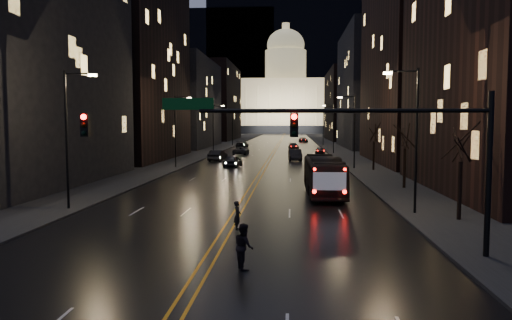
% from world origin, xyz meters
% --- Properties ---
extents(ground, '(900.00, 900.00, 0.00)m').
position_xyz_m(ground, '(0.00, 0.00, 0.00)').
color(ground, black).
rests_on(ground, ground).
extents(road, '(20.00, 320.00, 0.02)m').
position_xyz_m(road, '(0.00, 130.00, 0.01)').
color(road, black).
rests_on(road, ground).
extents(sidewalk_left, '(8.00, 320.00, 0.16)m').
position_xyz_m(sidewalk_left, '(-14.00, 130.00, 0.08)').
color(sidewalk_left, black).
rests_on(sidewalk_left, ground).
extents(sidewalk_right, '(8.00, 320.00, 0.16)m').
position_xyz_m(sidewalk_right, '(14.00, 130.00, 0.08)').
color(sidewalk_right, black).
rests_on(sidewalk_right, ground).
extents(center_line, '(0.62, 320.00, 0.01)m').
position_xyz_m(center_line, '(0.00, 130.00, 0.03)').
color(center_line, orange).
rests_on(center_line, road).
extents(building_left_near, '(12.00, 28.00, 22.00)m').
position_xyz_m(building_left_near, '(-21.00, 22.00, 11.00)').
color(building_left_near, black).
rests_on(building_left_near, ground).
extents(building_left_mid, '(12.00, 30.00, 28.00)m').
position_xyz_m(building_left_mid, '(-21.00, 54.00, 14.00)').
color(building_left_mid, black).
rests_on(building_left_mid, ground).
extents(building_left_far, '(12.00, 34.00, 20.00)m').
position_xyz_m(building_left_far, '(-21.00, 92.00, 10.00)').
color(building_left_far, black).
rests_on(building_left_far, ground).
extents(building_left_dist, '(12.00, 40.00, 24.00)m').
position_xyz_m(building_left_dist, '(-21.00, 140.00, 12.00)').
color(building_left_dist, black).
rests_on(building_left_dist, ground).
extents(building_right_tall, '(12.00, 30.00, 38.00)m').
position_xyz_m(building_right_tall, '(21.00, 50.00, 19.00)').
color(building_right_tall, black).
rests_on(building_right_tall, ground).
extents(building_right_mid, '(12.00, 34.00, 26.00)m').
position_xyz_m(building_right_mid, '(21.00, 92.00, 13.00)').
color(building_right_mid, black).
rests_on(building_right_mid, ground).
extents(building_right_dist, '(12.00, 40.00, 22.00)m').
position_xyz_m(building_right_dist, '(21.00, 140.00, 11.00)').
color(building_right_dist, black).
rests_on(building_right_dist, ground).
extents(mountain_ridge, '(520.00, 60.00, 130.00)m').
position_xyz_m(mountain_ridge, '(40.00, 380.00, 65.00)').
color(mountain_ridge, black).
rests_on(mountain_ridge, ground).
extents(capitol, '(90.00, 50.00, 58.50)m').
position_xyz_m(capitol, '(0.00, 250.00, 17.15)').
color(capitol, black).
rests_on(capitol, ground).
extents(traffic_signal, '(17.29, 0.45, 7.00)m').
position_xyz_m(traffic_signal, '(5.91, -0.00, 5.10)').
color(traffic_signal, black).
rests_on(traffic_signal, ground).
extents(streetlamp_right_near, '(2.13, 0.25, 9.00)m').
position_xyz_m(streetlamp_right_near, '(10.81, 10.00, 5.08)').
color(streetlamp_right_near, black).
rests_on(streetlamp_right_near, ground).
extents(streetlamp_left_near, '(2.13, 0.25, 9.00)m').
position_xyz_m(streetlamp_left_near, '(-10.81, 10.00, 5.08)').
color(streetlamp_left_near, black).
rests_on(streetlamp_left_near, ground).
extents(streetlamp_right_mid, '(2.13, 0.25, 9.00)m').
position_xyz_m(streetlamp_right_mid, '(10.81, 40.00, 5.08)').
color(streetlamp_right_mid, black).
rests_on(streetlamp_right_mid, ground).
extents(streetlamp_left_mid, '(2.13, 0.25, 9.00)m').
position_xyz_m(streetlamp_left_mid, '(-10.81, 40.00, 5.08)').
color(streetlamp_left_mid, black).
rests_on(streetlamp_left_mid, ground).
extents(streetlamp_right_far, '(2.13, 0.25, 9.00)m').
position_xyz_m(streetlamp_right_far, '(10.81, 70.00, 5.08)').
color(streetlamp_right_far, black).
rests_on(streetlamp_right_far, ground).
extents(streetlamp_left_far, '(2.13, 0.25, 9.00)m').
position_xyz_m(streetlamp_left_far, '(-10.81, 70.00, 5.08)').
color(streetlamp_left_far, black).
rests_on(streetlamp_left_far, ground).
extents(streetlamp_right_dist, '(2.13, 0.25, 9.00)m').
position_xyz_m(streetlamp_right_dist, '(10.81, 100.00, 5.08)').
color(streetlamp_right_dist, black).
rests_on(streetlamp_right_dist, ground).
extents(streetlamp_left_dist, '(2.13, 0.25, 9.00)m').
position_xyz_m(streetlamp_left_dist, '(-10.81, 100.00, 5.08)').
color(streetlamp_left_dist, black).
rests_on(streetlamp_left_dist, ground).
extents(tree_right_near, '(2.40, 2.40, 6.65)m').
position_xyz_m(tree_right_near, '(13.00, 8.00, 4.53)').
color(tree_right_near, black).
rests_on(tree_right_near, ground).
extents(tree_right_mid, '(2.40, 2.40, 6.65)m').
position_xyz_m(tree_right_mid, '(13.00, 22.00, 4.53)').
color(tree_right_mid, black).
rests_on(tree_right_mid, ground).
extents(tree_right_far, '(2.40, 2.40, 6.65)m').
position_xyz_m(tree_right_far, '(13.00, 38.00, 4.53)').
color(tree_right_far, black).
rests_on(tree_right_far, ground).
extents(bus, '(2.81, 11.03, 3.06)m').
position_xyz_m(bus, '(5.94, 18.23, 1.53)').
color(bus, black).
rests_on(bus, ground).
extents(oncoming_car_a, '(2.34, 4.73, 1.55)m').
position_xyz_m(oncoming_car_a, '(-4.06, 41.89, 0.77)').
color(oncoming_car_a, black).
rests_on(oncoming_car_a, ground).
extents(oncoming_car_b, '(2.35, 5.21, 1.66)m').
position_xyz_m(oncoming_car_b, '(-7.38, 51.30, 0.83)').
color(oncoming_car_b, black).
rests_on(oncoming_car_b, ground).
extents(oncoming_car_c, '(2.70, 5.19, 1.40)m').
position_xyz_m(oncoming_car_c, '(-5.49, 66.53, 0.70)').
color(oncoming_car_c, black).
rests_on(oncoming_car_c, ground).
extents(oncoming_car_d, '(2.73, 5.42, 1.51)m').
position_xyz_m(oncoming_car_d, '(-7.80, 91.72, 0.75)').
color(oncoming_car_d, black).
rests_on(oncoming_car_d, ground).
extents(receding_car_a, '(2.11, 5.32, 1.72)m').
position_xyz_m(receding_car_a, '(3.93, 52.93, 0.86)').
color(receding_car_a, black).
rests_on(receding_car_a, ground).
extents(receding_car_b, '(2.11, 4.20, 1.37)m').
position_xyz_m(receding_car_b, '(8.50, 68.60, 0.69)').
color(receding_car_b, black).
rests_on(receding_car_b, ground).
extents(receding_car_c, '(2.46, 4.82, 1.34)m').
position_xyz_m(receding_car_c, '(3.84, 84.10, 0.67)').
color(receding_car_c, black).
rests_on(receding_car_c, ground).
extents(receding_car_d, '(2.71, 5.03, 1.34)m').
position_xyz_m(receding_car_d, '(6.81, 123.26, 0.67)').
color(receding_car_d, black).
rests_on(receding_car_d, ground).
extents(pedestrian_a, '(0.39, 0.58, 1.56)m').
position_xyz_m(pedestrian_a, '(0.55, 5.00, 0.78)').
color(pedestrian_a, black).
rests_on(pedestrian_a, ground).
extents(pedestrian_b, '(0.78, 1.00, 1.81)m').
position_xyz_m(pedestrian_b, '(1.57, -2.00, 0.90)').
color(pedestrian_b, black).
rests_on(pedestrian_b, ground).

